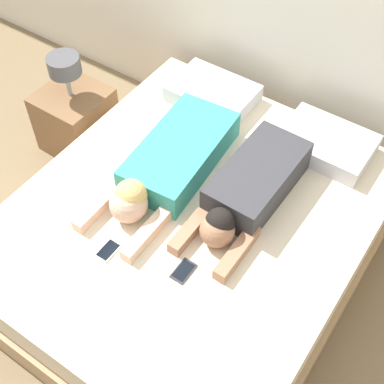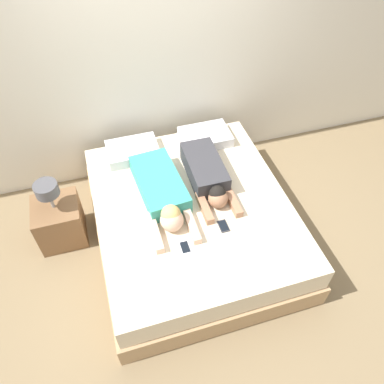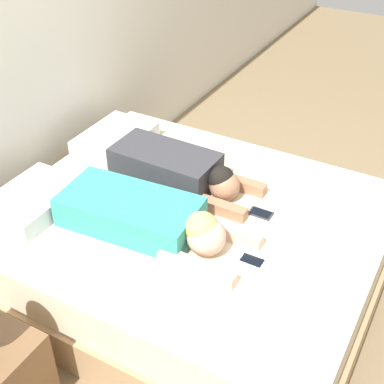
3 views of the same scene
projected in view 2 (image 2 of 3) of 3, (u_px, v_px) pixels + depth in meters
name	position (u px, v px, depth m)	size (l,w,h in m)	color
ground_plane	(192.00, 235.00, 3.89)	(12.00, 12.00, 0.00)	#7F6B4C
wall_back	(156.00, 63.00, 3.72)	(12.00, 0.06, 2.60)	silver
bed	(192.00, 220.00, 3.71)	(1.84, 2.14, 0.52)	tan
pillow_head_left	(133.00, 151.00, 3.92)	(0.53, 0.38, 0.11)	silver
pillow_head_right	(205.00, 137.00, 4.08)	(0.53, 0.38, 0.11)	silver
person_left	(162.00, 193.00, 3.47)	(0.44, 1.11, 0.24)	teal
person_right	(207.00, 175.00, 3.62)	(0.34, 0.94, 0.21)	#333338
cell_phone_left	(185.00, 247.00, 3.17)	(0.08, 0.14, 0.01)	silver
cell_phone_right	(223.00, 226.00, 3.32)	(0.08, 0.14, 0.01)	#2D2D33
nightstand	(59.00, 220.00, 3.70)	(0.44, 0.44, 0.76)	brown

